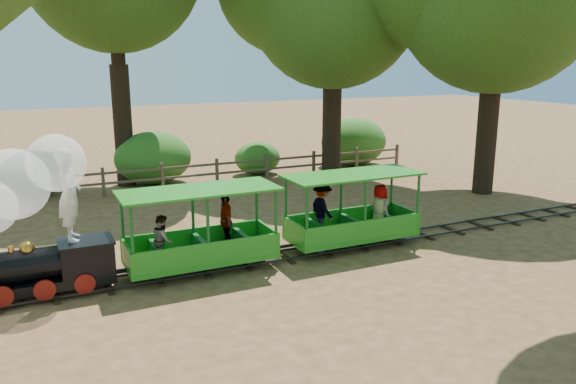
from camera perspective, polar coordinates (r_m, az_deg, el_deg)
name	(u,v)px	position (r m, az deg, el deg)	size (l,w,h in m)	color
ground	(285,258)	(13.27, -0.34, -6.68)	(90.00, 90.00, 0.00)	#A37146
track	(285,255)	(13.25, -0.34, -6.41)	(22.00, 1.00, 0.10)	#3F3D3A
locomotive	(30,207)	(11.70, -24.71, -1.38)	(2.83, 1.33, 3.25)	black
carriage_front	(200,238)	(12.38, -8.88, -4.63)	(3.37, 1.40, 1.75)	#238B1E
carriage_rear	(348,216)	(13.84, 6.14, -2.41)	(3.37, 1.39, 1.75)	#238B1E
fence	(190,172)	(20.39, -9.90, 1.98)	(18.10, 0.10, 1.00)	brown
shrub_west	(35,173)	(20.94, -24.31, 1.80)	(2.21, 1.70, 1.53)	#2D6B1E
shrub_mid_w	(153,158)	(21.33, -13.54, 3.40)	(2.83, 2.17, 1.96)	#2D6B1E
shrub_mid_e	(258,158)	(22.58, -3.11, 3.46)	(1.88, 1.45, 1.30)	#2D6B1E
shrub_east	(354,142)	(24.56, 6.69, 5.09)	(2.98, 2.29, 2.06)	#2D6B1E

